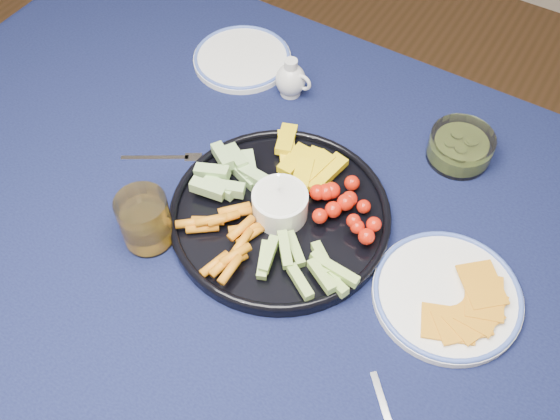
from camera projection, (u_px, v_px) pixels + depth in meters
The scene contains 8 objects.
dining_table at pixel (281, 263), 1.13m from camera, with size 1.67×1.07×0.75m.
crudite_platter at pixel (279, 211), 1.06m from camera, with size 0.38×0.38×0.12m.
creamer_pitcher at pixel (291, 80), 1.23m from camera, with size 0.08×0.06×0.08m.
pickle_bowl at pixel (460, 148), 1.14m from camera, with size 0.12×0.12×0.05m.
cheese_plate at pixel (448, 294), 0.98m from camera, with size 0.24×0.24×0.03m.
juice_tumbler at pixel (146, 223), 1.02m from camera, with size 0.08×0.08×0.10m.
fork_left at pixel (168, 158), 1.16m from camera, with size 0.13×0.09×0.00m.
side_plate_extra at pixel (242, 58), 1.31m from camera, with size 0.21×0.21×0.02m.
Camera 1 is at (0.31, -0.50, 1.62)m, focal length 40.00 mm.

